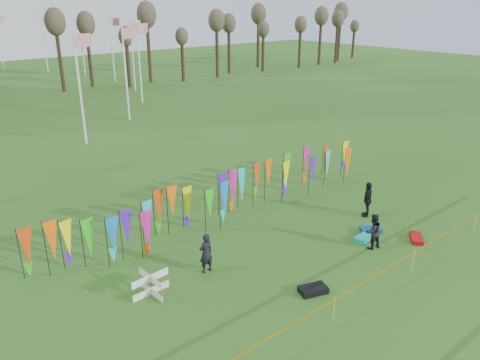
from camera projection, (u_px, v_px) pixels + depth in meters
ground at (344, 285)px, 17.45m from camera, size 160.00×160.00×0.00m
banner_row at (227, 192)px, 22.39m from camera, size 18.64×0.64×2.21m
caution_tape_near at (366, 282)px, 16.26m from camera, size 26.00×0.02×0.90m
tree_line at (242, 28)px, 65.82m from camera, size 53.92×1.92×7.84m
box_kite at (151, 285)px, 16.72m from camera, size 0.77×0.77×0.86m
person_left at (206, 253)px, 18.03m from camera, size 0.60×0.44×1.64m
person_mid at (373, 231)px, 19.78m from camera, size 0.85×0.64×1.57m
person_right at (368, 199)px, 22.69m from camera, size 1.19×1.10×1.78m
kite_bag_turquoise at (364, 238)px, 20.70m from camera, size 1.01×0.57×0.19m
kite_bag_blue at (370, 230)px, 21.41m from camera, size 1.02×0.94×0.19m
kite_bag_red at (416, 238)px, 20.66m from camera, size 1.13×1.04×0.19m
kite_bag_black at (313, 290)px, 16.97m from camera, size 1.14×0.87×0.23m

